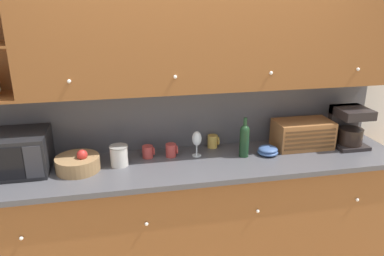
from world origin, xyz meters
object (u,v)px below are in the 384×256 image
Objects in this scene: mug_blue_second at (213,141)px; wine_bottle at (244,139)px; microwave at (11,153)px; wine_glass at (197,139)px; coffee_maker at (348,126)px; fruit_basket at (78,163)px; storage_canister at (119,156)px; bowl_stack_on_counter at (268,151)px; bread_box at (302,134)px; mug_patterned_third at (171,150)px; mug at (148,152)px.

wine_bottle is (0.19, -0.23, 0.09)m from mug_blue_second.
mug_blue_second is (1.51, 0.16, -0.09)m from microwave.
coffee_maker is (1.28, -0.03, 0.03)m from wine_glass.
wine_bottle is at bearing 0.16° from fruit_basket.
storage_canister is 0.96× the size of bowl_stack_on_counter.
microwave is 1.52m from mug_blue_second.
mug_patterned_third is at bearing 179.05° from bread_box.
mug is 0.56m from mug_blue_second.
mug_patterned_third reaches higher than bowl_stack_on_counter.
microwave is 1.34m from wine_glass.
coffee_maker is at bearing 1.47° from fruit_basket.
coffee_maker is at bearing -5.77° from bread_box.
wine_glass reaches higher than storage_canister.
bowl_stack_on_counter is 0.49× the size of coffee_maker.
storage_canister is at bearing 178.53° from bowl_stack_on_counter.
bread_box is at bearing 0.56° from wine_glass.
storage_canister is at bearing -179.07° from coffee_maker.
microwave reaches higher than mug_patterned_third.
bowl_stack_on_counter is (0.75, -0.12, -0.02)m from mug_patterned_third.
microwave is 1.64× the size of fruit_basket.
bowl_stack_on_counter is (0.20, -0.01, -0.11)m from wine_bottle.
mug_patterned_third is 0.22× the size of bread_box.
mug is at bearing 173.38° from wine_glass.
mug is at bearing 14.16° from fruit_basket.
mug is at bearing 177.44° from coffee_maker.
mug_patterned_third is at bearing -5.33° from mug.
mug_patterned_third is at bearing 172.20° from wine_glass.
fruit_basket is at bearing -179.84° from wine_bottle.
wine_glass reaches higher than mug.
mug_blue_second reaches higher than bowl_stack_on_counter.
fruit_basket reaches higher than mug.
mug is 0.94m from bowl_stack_on_counter.
bowl_stack_on_counter is (1.45, -0.00, -0.02)m from fruit_basket.
wine_glass is at bearing 170.76° from bowl_stack_on_counter.
wine_glass is at bearing -7.80° from mug_patterned_third.
wine_bottle is 0.96× the size of coffee_maker.
mug_blue_second reaches higher than mug.
fruit_basket is 1.45m from bowl_stack_on_counter.
mug is 0.30× the size of wine_bottle.
storage_canister is at bearing 4.91° from fruit_basket.
wine_glass is 0.61× the size of coffee_maker.
microwave is 1.91m from bowl_stack_on_counter.
bread_box is 0.39m from coffee_maker.
mug_blue_second reaches higher than mug_patterned_third.
mug_blue_second is (1.06, 0.23, -0.00)m from fruit_basket.
coffee_maker is at bearing -2.56° from mug.
bowl_stack_on_counter is at bearing -163.69° from bread_box.
bread_box is (0.34, 0.10, 0.08)m from bowl_stack_on_counter.
storage_canister reaches higher than mug_blue_second.
mug is 0.48× the size of wine_glass.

